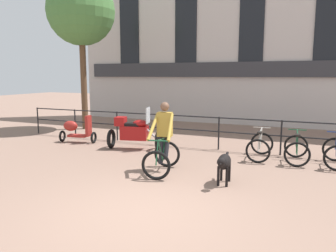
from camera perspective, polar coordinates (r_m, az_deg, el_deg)
ground_plane at (r=5.92m, az=-4.44°, el=-14.58°), size 60.00×60.00×0.00m
canal_railing at (r=10.45m, az=8.84°, el=-0.27°), size 15.05×0.05×1.05m
building_facade at (r=16.22m, az=14.62°, el=18.21°), size 18.00×0.72×10.15m
cyclist_with_bike at (r=7.96m, az=-0.85°, el=-2.63°), size 0.88×1.27×1.70m
dog at (r=7.20m, az=9.72°, el=-6.31°), size 0.32×0.99×0.67m
parked_motorcycle at (r=10.47m, az=-5.96°, el=-1.01°), size 1.77×0.98×1.35m
parked_bicycle_near_lamp at (r=9.63m, az=15.73°, el=-3.41°), size 0.69×1.13×0.86m
parked_bicycle_mid_left at (r=9.56m, az=21.48°, el=-3.79°), size 0.73×1.15×0.86m
parked_bicycle_mid_right at (r=9.58m, az=27.26°, el=-4.13°), size 0.67×1.12×0.86m
parked_scooter at (r=11.92m, az=-15.66°, el=-0.58°), size 1.33×0.63×0.96m
tree_canalside_left at (r=14.96m, az=-14.91°, el=18.64°), size 2.84×2.84×6.41m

